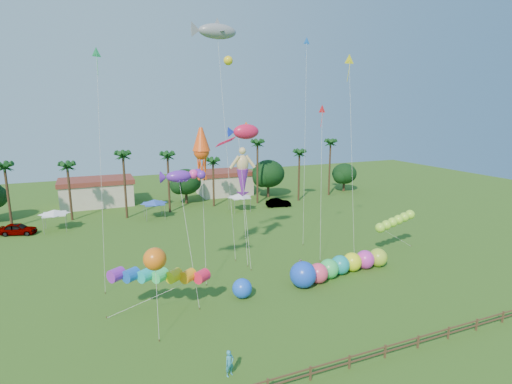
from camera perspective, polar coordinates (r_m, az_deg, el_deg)
name	(u,v)px	position (r m, az deg, el deg)	size (l,w,h in m)	color
ground	(304,325)	(34.09, 6.92, -18.30)	(160.00, 160.00, 0.00)	#285116
tree_line	(201,180)	(72.96, -7.87, 1.67)	(69.46, 8.91, 11.00)	#3A2819
buildings_row	(159,189)	(77.80, -13.72, 0.37)	(35.00, 7.00, 4.00)	beige
tent_row	(155,202)	(64.01, -14.30, -1.43)	(31.00, 4.00, 0.60)	white
fence	(349,360)	(29.54, 13.21, -22.37)	(36.12, 0.12, 1.00)	brown
car_a	(18,229)	(64.12, -30.89, -4.55)	(1.91, 4.75, 1.62)	#4C4C54
car_b	(278,203)	(70.55, 3.22, -1.54)	(1.52, 4.36, 1.44)	#4C4C54
spectator_a	(230,363)	(28.19, -3.80, -23.22)	(0.65, 0.43, 1.78)	teal
spectator_b	(301,267)	(42.69, 6.39, -10.60)	(0.80, 0.62, 1.64)	gray
caterpillar_inflatable	(337,267)	(42.66, 11.49, -10.41)	(12.70, 3.91, 2.58)	#FF436C
blue_ball	(242,288)	(37.63, -2.00, -13.59)	(1.82, 1.82, 1.82)	blue
rainbow_tube	(179,280)	(35.03, -11.01, -12.24)	(9.77, 4.36, 3.46)	#FA1B43
green_worm	(380,228)	(49.37, 17.32, -4.90)	(8.86, 3.03, 3.99)	#A2F035
orange_ball_kite	(155,259)	(31.50, -14.25, -9.27)	(2.25, 2.77, 6.80)	orange
merman_kite	(243,175)	(45.78, -1.93, 2.38)	(2.74, 5.03, 12.27)	#DEBE7E
fish_kite	(246,132)	(46.19, -1.42, 8.61)	(4.78, 6.82, 15.42)	#DF1846
shark_kite	(217,31)	(49.86, -5.53, 21.86)	(6.32, 7.92, 26.86)	gray
squid_kite	(201,152)	(40.79, -7.80, 5.71)	(1.98, 4.68, 15.33)	#FF5014
lobster_kite	(179,176)	(36.94, -10.92, 2.21)	(4.61, 6.44, 11.82)	#6323B3
delta_kite_red	(322,112)	(47.10, 9.43, 11.16)	(2.39, 3.68, 17.50)	red
delta_kite_yellow	(349,63)	(46.91, 13.20, 17.45)	(1.40, 3.89, 22.88)	yellow
delta_kite_green	(97,59)	(40.81, -21.80, 17.22)	(1.58, 3.60, 22.53)	#30CE6D
delta_kite_blue	(307,48)	(52.80, 7.24, 19.75)	(2.37, 3.64, 25.68)	blue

